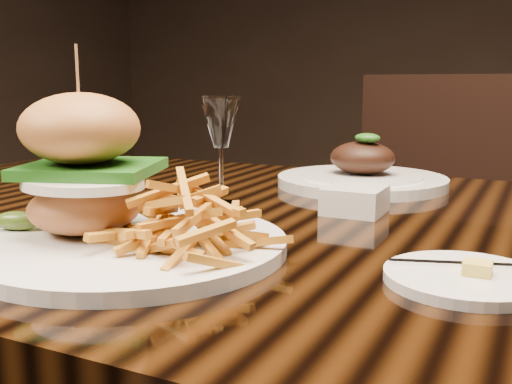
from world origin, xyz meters
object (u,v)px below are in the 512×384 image
at_px(far_dish, 362,176).
at_px(wine_glass, 221,126).
at_px(burger_plate, 122,200).
at_px(dining_table, 309,274).
at_px(chair_far, 420,227).

bearing_deg(far_dish, wine_glass, -118.88).
bearing_deg(burger_plate, dining_table, 54.04).
distance_m(wine_glass, far_dish, 0.31).
distance_m(burger_plate, chair_far, 1.16).
height_order(burger_plate, wine_glass, burger_plate).
bearing_deg(far_dish, burger_plate, -103.02).
bearing_deg(wine_glass, burger_plate, -85.09).
distance_m(burger_plate, wine_glass, 0.26).
height_order(far_dish, chair_far, chair_far).
bearing_deg(far_dish, chair_far, 90.83).
xyz_separation_m(dining_table, burger_plate, (-0.13, -0.23, 0.13)).
bearing_deg(wine_glass, dining_table, -9.15).
bearing_deg(wine_glass, chair_far, 81.42).
bearing_deg(chair_far, burger_plate, -85.43).
distance_m(dining_table, wine_glass, 0.25).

